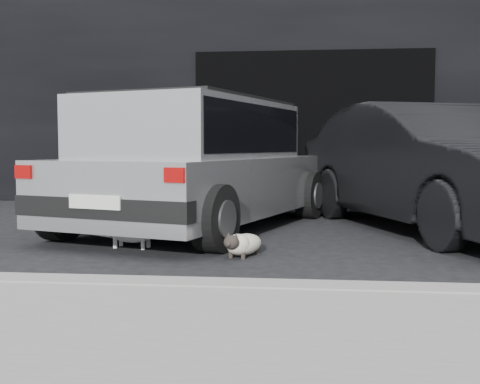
# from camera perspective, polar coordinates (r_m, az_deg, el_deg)

# --- Properties ---
(ground) EXTENTS (80.00, 80.00, 0.00)m
(ground) POSITION_cam_1_polar(r_m,az_deg,el_deg) (6.49, -1.69, -4.38)
(ground) COLOR black
(ground) RESTS_ON ground
(building_facade) EXTENTS (34.00, 4.00, 5.00)m
(building_facade) POSITION_cam_1_polar(r_m,az_deg,el_deg) (12.44, 6.81, 11.30)
(building_facade) COLOR black
(building_facade) RESTS_ON ground
(garage_opening) EXTENTS (4.00, 0.10, 2.60)m
(garage_opening) POSITION_cam_1_polar(r_m,az_deg,el_deg) (10.35, 6.87, 6.05)
(garage_opening) COLOR black
(garage_opening) RESTS_ON ground
(curb) EXTENTS (18.00, 0.25, 0.12)m
(curb) POSITION_cam_1_polar(r_m,az_deg,el_deg) (3.86, 7.92, -9.51)
(curb) COLOR gray
(curb) RESTS_ON ground
(sidewalk) EXTENTS (18.00, 2.20, 0.11)m
(sidewalk) POSITION_cam_1_polar(r_m,az_deg,el_deg) (2.72, 8.72, -15.65)
(sidewalk) COLOR gray
(sidewalk) RESTS_ON ground
(silver_hatchback) EXTENTS (3.05, 4.55, 1.54)m
(silver_hatchback) POSITION_cam_1_polar(r_m,az_deg,el_deg) (7.16, -4.00, 3.19)
(silver_hatchback) COLOR #B2B5B7
(silver_hatchback) RESTS_ON ground
(second_car) EXTENTS (3.05, 4.81, 1.50)m
(second_car) POSITION_cam_1_polar(r_m,az_deg,el_deg) (7.34, 17.95, 2.29)
(second_car) COLOR black
(second_car) RESTS_ON ground
(cat_siamese) EXTENTS (0.40, 0.69, 0.25)m
(cat_siamese) POSITION_cam_1_polar(r_m,az_deg,el_deg) (5.37, 0.20, -4.97)
(cat_siamese) COLOR beige
(cat_siamese) RESTS_ON ground
(cat_white) EXTENTS (0.74, 0.33, 0.35)m
(cat_white) POSITION_cam_1_polar(r_m,az_deg,el_deg) (5.92, -9.93, -3.63)
(cat_white) COLOR white
(cat_white) RESTS_ON ground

